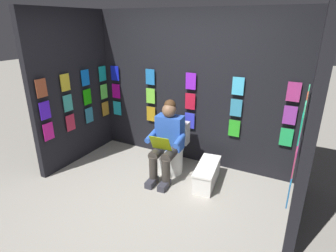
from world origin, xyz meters
The scene contains 7 objects.
ground_plane centered at (0.00, 0.00, 0.00)m, with size 30.00×30.00×0.00m, color #9E998E.
display_wall_back centered at (0.00, -1.67, 1.22)m, with size 3.49×0.14×2.44m.
display_wall_left centered at (-1.74, -0.81, 1.22)m, with size 0.14×1.62×2.44m.
display_wall_right centered at (1.74, -0.81, 1.22)m, with size 0.14×1.62×2.44m.
toilet centered at (0.10, -1.16, 0.33)m, with size 0.42×0.57×0.77m.
person_reading centered at (0.08, -0.93, 0.60)m, with size 0.55×0.71×1.19m.
comic_longbox_near centered at (-0.54, -1.01, 0.16)m, with size 0.37×0.76×0.31m.
Camera 1 is at (-1.68, 2.35, 2.25)m, focal length 29.45 mm.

